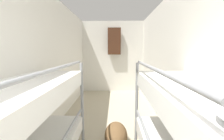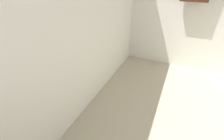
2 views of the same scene
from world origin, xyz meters
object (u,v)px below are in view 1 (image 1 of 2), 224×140
at_px(bunk_stack_left_near, 18,137).
at_px(duffel_bag, 116,135).
at_px(hanging_coat, 114,41).
at_px(bunk_stack_right_near, 194,139).

xyz_separation_m(bunk_stack_left_near, duffel_bag, (0.83, 0.98, -0.57)).
bearing_deg(hanging_coat, duffel_bag, -89.19).
bearing_deg(duffel_bag, bunk_stack_left_near, -130.10).
bearing_deg(duffel_bag, bunk_stack_right_near, -57.42).
distance_m(bunk_stack_left_near, hanging_coat, 4.25).
bearing_deg(bunk_stack_left_near, hanging_coat, 79.05).
height_order(bunk_stack_left_near, hanging_coat, hanging_coat).
height_order(bunk_stack_right_near, hanging_coat, hanging_coat).
relative_size(bunk_stack_right_near, duffel_bag, 3.34).
bearing_deg(duffel_bag, hanging_coat, 90.81).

